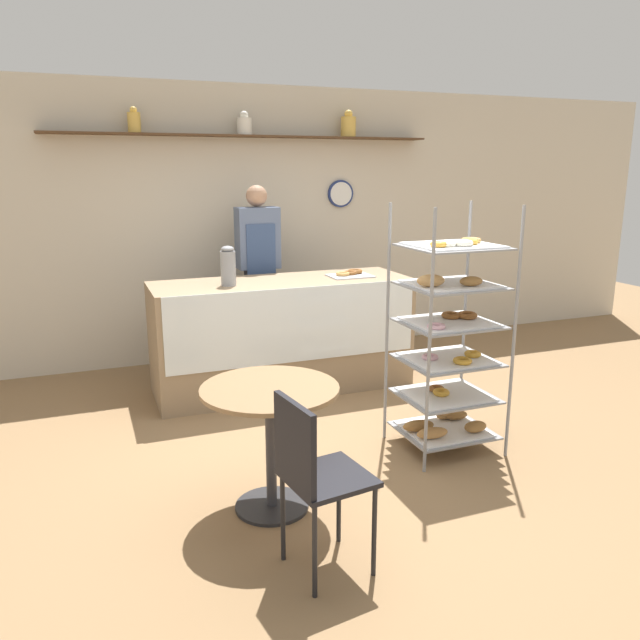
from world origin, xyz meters
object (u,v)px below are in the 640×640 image
pastry_rack (448,344)px  cafe_table (270,417)px  cafe_chair (312,468)px  coffee_carafe (228,266)px  donut_tray_counter (350,274)px  person_worker (258,270)px

pastry_rack → cafe_table: pastry_rack is taller
cafe_table → cafe_chair: bearing=-89.2°
cafe_chair → coffee_carafe: 2.56m
cafe_table → donut_tray_counter: (1.33, 1.90, 0.43)m
cafe_chair → donut_tray_counter: donut_tray_counter is taller
cafe_chair → coffee_carafe: (0.20, 2.48, 0.58)m
person_worker → coffee_carafe: (-0.45, -0.70, 0.16)m
cafe_table → coffee_carafe: 1.94m
pastry_rack → person_worker: (-0.70, 2.21, 0.21)m
donut_tray_counter → cafe_chair: bearing=-117.4°
cafe_chair → coffee_carafe: coffee_carafe is taller
cafe_table → cafe_chair: 0.64m
pastry_rack → person_worker: 2.32m
coffee_carafe → cafe_chair: bearing=-94.6°
cafe_chair → cafe_table: bearing=-7.5°
cafe_table → pastry_rack: bearing=13.9°
coffee_carafe → donut_tray_counter: size_ratio=0.87×
pastry_rack → donut_tray_counter: (-0.03, 1.56, 0.24)m
coffee_carafe → donut_tray_counter: coffee_carafe is taller
cafe_chair → coffee_carafe: size_ratio=2.75×
person_worker → cafe_table: (-0.66, -2.54, -0.41)m
pastry_rack → coffee_carafe: bearing=127.4°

